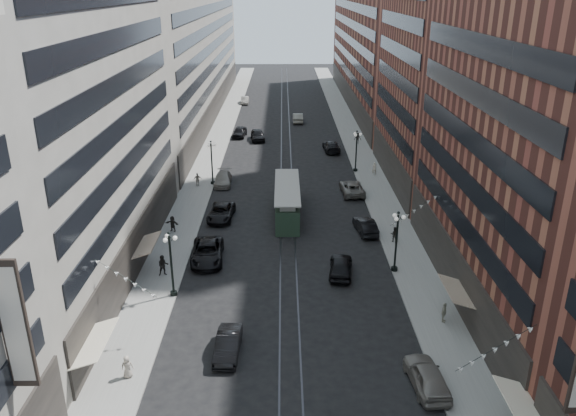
{
  "coord_description": "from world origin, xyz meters",
  "views": [
    {
      "loc": [
        -0.42,
        -11.17,
        23.22
      ],
      "look_at": [
        -0.01,
        34.53,
        5.0
      ],
      "focal_mm": 35.0,
      "sensor_mm": 36.0,
      "label": 1
    }
  ],
  "objects_px": {
    "car_10": "(365,226)",
    "pedestrian_8": "(374,168)",
    "car_13": "(258,135)",
    "pedestrian_1": "(127,367)",
    "car_4": "(427,376)",
    "pedestrian_6": "(198,179)",
    "lamppost_sw_mid": "(212,161)",
    "lamppost_se_mid": "(356,150)",
    "lamppost_se_far": "(397,239)",
    "car_7": "(221,212)",
    "pedestrian_4": "(444,313)",
    "car_9": "(240,132)",
    "car_14": "(298,118)",
    "car_5": "(228,345)",
    "car_8": "(223,179)",
    "pedestrian_2": "(163,265)",
    "car_11": "(352,188)",
    "streetcar": "(287,202)",
    "car_extra_1": "(341,266)",
    "car_extra_0": "(245,100)",
    "pedestrian_7": "(394,234)",
    "lamppost_sw_far": "(171,262)",
    "car_2": "(207,252)",
    "pedestrian_9": "(358,138)",
    "pedestrian_5": "(172,224)",
    "car_12": "(331,146)"
  },
  "relations": [
    {
      "from": "car_10",
      "to": "pedestrian_8",
      "type": "bearing_deg",
      "value": -109.26
    },
    {
      "from": "car_13",
      "to": "pedestrian_1",
      "type": "bearing_deg",
      "value": -102.15
    },
    {
      "from": "car_4",
      "to": "pedestrian_6",
      "type": "xyz_separation_m",
      "value": [
        -19.35,
        37.23,
        0.17
      ]
    },
    {
      "from": "lamppost_sw_mid",
      "to": "lamppost_se_mid",
      "type": "xyz_separation_m",
      "value": [
        18.4,
        5.0,
        0.0
      ]
    },
    {
      "from": "pedestrian_1",
      "to": "car_10",
      "type": "relative_size",
      "value": 0.34
    },
    {
      "from": "lamppost_se_far",
      "to": "car_7",
      "type": "bearing_deg",
      "value": 143.47
    },
    {
      "from": "pedestrian_4",
      "to": "lamppost_se_far",
      "type": "bearing_deg",
      "value": 38.88
    },
    {
      "from": "car_10",
      "to": "pedestrian_6",
      "type": "distance_m",
      "value": 23.36
    },
    {
      "from": "pedestrian_4",
      "to": "car_9",
      "type": "height_order",
      "value": "pedestrian_4"
    },
    {
      "from": "car_14",
      "to": "lamppost_sw_mid",
      "type": "bearing_deg",
      "value": 71.16
    },
    {
      "from": "pedestrian_1",
      "to": "lamppost_se_mid",
      "type": "bearing_deg",
      "value": -121.05
    },
    {
      "from": "car_5",
      "to": "car_8",
      "type": "relative_size",
      "value": 0.89
    },
    {
      "from": "pedestrian_2",
      "to": "car_11",
      "type": "relative_size",
      "value": 0.34
    },
    {
      "from": "streetcar",
      "to": "pedestrian_4",
      "type": "xyz_separation_m",
      "value": [
        11.33,
        -21.15,
        -0.61
      ]
    },
    {
      "from": "pedestrian_1",
      "to": "car_extra_1",
      "type": "relative_size",
      "value": 0.32
    },
    {
      "from": "pedestrian_4",
      "to": "car_extra_0",
      "type": "xyz_separation_m",
      "value": [
        -19.73,
        82.39,
        -0.19
      ]
    },
    {
      "from": "lamppost_se_mid",
      "to": "pedestrian_2",
      "type": "relative_size",
      "value": 2.98
    },
    {
      "from": "lamppost_sw_mid",
      "to": "pedestrian_7",
      "type": "height_order",
      "value": "lamppost_sw_mid"
    },
    {
      "from": "lamppost_sw_far",
      "to": "car_7",
      "type": "relative_size",
      "value": 1.03
    },
    {
      "from": "lamppost_sw_far",
      "to": "car_14",
      "type": "xyz_separation_m",
      "value": [
        11.46,
        61.08,
        -2.27
      ]
    },
    {
      "from": "car_5",
      "to": "pedestrian_1",
      "type": "height_order",
      "value": "pedestrian_1"
    },
    {
      "from": "car_9",
      "to": "car_extra_0",
      "type": "xyz_separation_m",
      "value": [
        -0.86,
        27.57,
        -0.09
      ]
    },
    {
      "from": "car_11",
      "to": "pedestrian_7",
      "type": "height_order",
      "value": "pedestrian_7"
    },
    {
      "from": "lamppost_sw_mid",
      "to": "car_2",
      "type": "distance_m",
      "value": 20.91
    },
    {
      "from": "pedestrian_7",
      "to": "car_extra_1",
      "type": "xyz_separation_m",
      "value": [
        -5.75,
        -6.28,
        -0.1
      ]
    },
    {
      "from": "pedestrian_9",
      "to": "car_9",
      "type": "bearing_deg",
      "value": 172.42
    },
    {
      "from": "car_7",
      "to": "car_10",
      "type": "distance_m",
      "value": 15.31
    },
    {
      "from": "car_10",
      "to": "pedestrian_5",
      "type": "height_order",
      "value": "pedestrian_5"
    },
    {
      "from": "pedestrian_8",
      "to": "car_7",
      "type": "bearing_deg",
      "value": 42.82
    },
    {
      "from": "pedestrian_5",
      "to": "pedestrian_9",
      "type": "bearing_deg",
      "value": 76.05
    },
    {
      "from": "pedestrian_7",
      "to": "car_extra_0",
      "type": "distance_m",
      "value": 71.03
    },
    {
      "from": "car_2",
      "to": "pedestrian_4",
      "type": "bearing_deg",
      "value": -32.68
    },
    {
      "from": "car_7",
      "to": "car_extra_1",
      "type": "relative_size",
      "value": 1.13
    },
    {
      "from": "car_extra_0",
      "to": "car_12",
      "type": "bearing_deg",
      "value": -68.67
    },
    {
      "from": "car_14",
      "to": "pedestrian_7",
      "type": "relative_size",
      "value": 3.29
    },
    {
      "from": "pedestrian_1",
      "to": "car_14",
      "type": "height_order",
      "value": "pedestrian_1"
    },
    {
      "from": "pedestrian_7",
      "to": "car_9",
      "type": "bearing_deg",
      "value": -48.21
    },
    {
      "from": "car_2",
      "to": "pedestrian_8",
      "type": "height_order",
      "value": "pedestrian_8"
    },
    {
      "from": "car_13",
      "to": "pedestrian_5",
      "type": "distance_m",
      "value": 36.71
    },
    {
      "from": "car_5",
      "to": "pedestrian_2",
      "type": "distance_m",
      "value": 12.63
    },
    {
      "from": "lamppost_sw_far",
      "to": "car_10",
      "type": "distance_m",
      "value": 21.11
    },
    {
      "from": "pedestrian_7",
      "to": "pedestrian_5",
      "type": "bearing_deg",
      "value": 11.33
    },
    {
      "from": "lamppost_sw_far",
      "to": "lamppost_se_mid",
      "type": "xyz_separation_m",
      "value": [
        18.4,
        32.0,
        0.0
      ]
    },
    {
      "from": "pedestrian_4",
      "to": "car_13",
      "type": "bearing_deg",
      "value": 40.75
    },
    {
      "from": "lamppost_sw_far",
      "to": "pedestrian_9",
      "type": "bearing_deg",
      "value": 66.01
    },
    {
      "from": "car_2",
      "to": "car_extra_0",
      "type": "relative_size",
      "value": 1.36
    },
    {
      "from": "pedestrian_4",
      "to": "pedestrian_8",
      "type": "height_order",
      "value": "pedestrian_8"
    },
    {
      "from": "lamppost_se_far",
      "to": "car_5",
      "type": "bearing_deg",
      "value": -139.19
    },
    {
      "from": "lamppost_se_mid",
      "to": "pedestrian_6",
      "type": "xyz_separation_m",
      "value": [
        -20.15,
        -5.8,
        -2.11
      ]
    },
    {
      "from": "car_10",
      "to": "car_4",
      "type": "bearing_deg",
      "value": 83.51
    }
  ]
}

